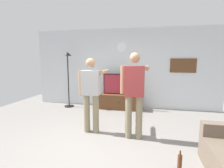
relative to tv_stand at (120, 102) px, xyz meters
The scene contains 10 objects.
ground_plane 2.61m from the tv_stand, 88.99° to the right, with size 8.40×8.40×0.00m, color gray.
back_wall 1.16m from the tv_stand, 82.51° to the left, with size 6.40×0.10×2.70m, color silver.
tv_stand is the anchor object (origin of this frame).
television 0.60m from the tv_stand, 90.00° to the left, with size 1.15×0.07×0.69m.
wall_clock 1.85m from the tv_stand, 90.00° to the left, with size 0.32×0.32×0.03m, color white.
framed_picture 2.35m from the tv_stand, ahead, with size 0.79×0.04×0.45m, color brown.
floor_lamp 2.14m from the tv_stand, behind, with size 0.32×0.32×1.92m.
person_standing_nearer_lamp 2.14m from the tv_stand, 99.15° to the right, with size 0.57×0.78×1.70m.
person_standing_nearer_couch 2.33m from the tv_stand, 72.55° to the right, with size 0.58×0.78×1.81m.
beverage_bottle 3.43m from the tv_stand, 65.17° to the right, with size 0.07×0.07×0.34m.
Camera 1 is at (0.92, -3.06, 1.68)m, focal length 27.94 mm.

